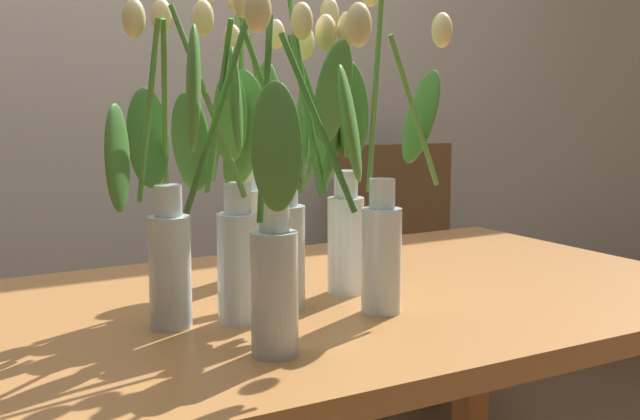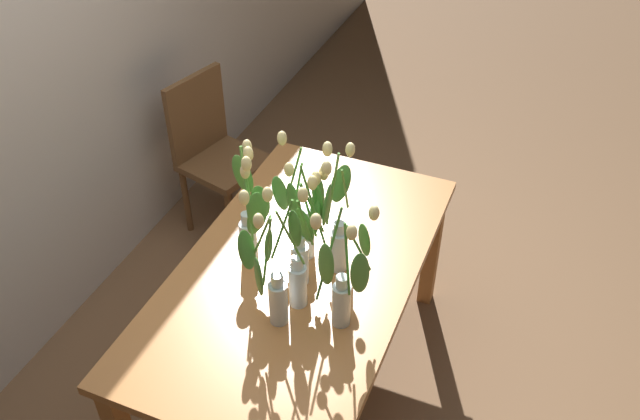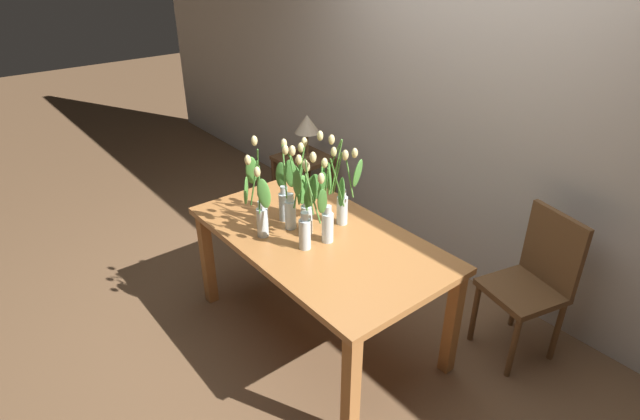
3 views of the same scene
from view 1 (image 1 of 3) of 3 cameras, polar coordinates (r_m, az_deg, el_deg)
room_wall_rear at (r=2.72m, az=-15.15°, el=12.86°), size 9.00×0.10×2.70m
dining_table at (r=1.57m, az=-0.89°, el=-9.22°), size 1.60×0.90×0.74m
tulip_vase_0 at (r=1.65m, az=-4.98°, el=3.03°), size 0.23×0.23×0.59m
tulip_vase_1 at (r=1.44m, az=4.40°, el=0.54°), size 0.20×0.13×0.58m
tulip_vase_2 at (r=1.57m, az=0.95°, el=0.82°), size 0.17×0.18×0.55m
tulip_vase_3 at (r=1.44m, az=-0.94°, el=1.59°), size 0.17×0.15×0.59m
tulip_vase_4 at (r=1.17m, az=-3.17°, el=0.06°), size 0.28×0.18×0.58m
tulip_vase_5 at (r=1.37m, az=-10.09°, el=0.77°), size 0.24×0.22×0.55m
tulip_vase_6 at (r=1.38m, az=-5.42°, el=-0.33°), size 0.22×0.15×0.52m
dining_chair at (r=2.82m, az=5.75°, el=-3.92°), size 0.49×0.49×0.93m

